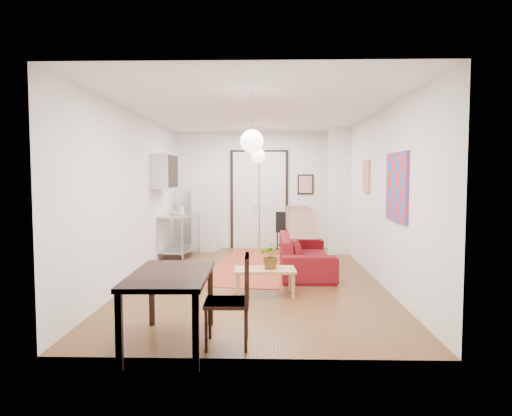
{
  "coord_description": "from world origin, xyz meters",
  "views": [
    {
      "loc": [
        0.2,
        -7.89,
        1.8
      ],
      "look_at": [
        0.0,
        0.02,
        1.25
      ],
      "focal_mm": 32.0,
      "sensor_mm": 36.0,
      "label": 1
    }
  ],
  "objects_px": {
    "fridge": "(206,217)",
    "dining_chair_far": "(228,291)",
    "sofa": "(305,254)",
    "dining_table": "(170,281)",
    "kitchen_counter": "(179,229)",
    "black_side_chair": "(287,227)",
    "dining_chair_near": "(228,291)",
    "coffee_table": "(265,272)"
  },
  "relations": [
    {
      "from": "dining_table",
      "to": "black_side_chair",
      "type": "relative_size",
      "value": 1.51
    },
    {
      "from": "kitchen_counter",
      "to": "dining_table",
      "type": "height_order",
      "value": "kitchen_counter"
    },
    {
      "from": "fridge",
      "to": "dining_chair_near",
      "type": "xyz_separation_m",
      "value": [
        1.07,
        -6.2,
        -0.24
      ]
    },
    {
      "from": "dining_chair_far",
      "to": "dining_chair_near",
      "type": "bearing_deg",
      "value": 0.0
    },
    {
      "from": "kitchen_counter",
      "to": "dining_table",
      "type": "distance_m",
      "value": 5.3
    },
    {
      "from": "dining_chair_far",
      "to": "fridge",
      "type": "bearing_deg",
      "value": -171.48
    },
    {
      "from": "sofa",
      "to": "dining_table",
      "type": "distance_m",
      "value": 4.2
    },
    {
      "from": "dining_chair_far",
      "to": "black_side_chair",
      "type": "xyz_separation_m",
      "value": [
        0.92,
        6.29,
        -0.01
      ]
    },
    {
      "from": "fridge",
      "to": "black_side_chair",
      "type": "xyz_separation_m",
      "value": [
        1.99,
        0.09,
        -0.25
      ]
    },
    {
      "from": "kitchen_counter",
      "to": "dining_chair_near",
      "type": "bearing_deg",
      "value": -65.43
    },
    {
      "from": "kitchen_counter",
      "to": "black_side_chair",
      "type": "height_order",
      "value": "kitchen_counter"
    },
    {
      "from": "fridge",
      "to": "dining_chair_far",
      "type": "distance_m",
      "value": 6.3
    },
    {
      "from": "kitchen_counter",
      "to": "sofa",
      "type": "bearing_deg",
      "value": -19.99
    },
    {
      "from": "coffee_table",
      "to": "black_side_chair",
      "type": "relative_size",
      "value": 0.99
    },
    {
      "from": "kitchen_counter",
      "to": "black_side_chair",
      "type": "bearing_deg",
      "value": 33.64
    },
    {
      "from": "dining_chair_near",
      "to": "kitchen_counter",
      "type": "bearing_deg",
      "value": -164.71
    },
    {
      "from": "sofa",
      "to": "fridge",
      "type": "bearing_deg",
      "value": 41.85
    },
    {
      "from": "black_side_chair",
      "to": "dining_table",
      "type": "bearing_deg",
      "value": 100.73
    },
    {
      "from": "dining_chair_near",
      "to": "black_side_chair",
      "type": "height_order",
      "value": "dining_chair_near"
    },
    {
      "from": "fridge",
      "to": "kitchen_counter",
      "type": "bearing_deg",
      "value": -104.7
    },
    {
      "from": "kitchen_counter",
      "to": "dining_chair_far",
      "type": "distance_m",
      "value": 5.34
    },
    {
      "from": "sofa",
      "to": "dining_chair_far",
      "type": "distance_m",
      "value": 3.88
    },
    {
      "from": "dining_table",
      "to": "coffee_table",
      "type": "bearing_deg",
      "value": 64.4
    },
    {
      "from": "coffee_table",
      "to": "fridge",
      "type": "bearing_deg",
      "value": 109.05
    },
    {
      "from": "dining_chair_far",
      "to": "coffee_table",
      "type": "bearing_deg",
      "value": 167.51
    },
    {
      "from": "sofa",
      "to": "kitchen_counter",
      "type": "bearing_deg",
      "value": 62.29
    },
    {
      "from": "kitchen_counter",
      "to": "dining_chair_far",
      "type": "relative_size",
      "value": 1.39
    },
    {
      "from": "sofa",
      "to": "coffee_table",
      "type": "height_order",
      "value": "sofa"
    },
    {
      "from": "dining_chair_near",
      "to": "sofa",
      "type": "bearing_deg",
      "value": 161.51
    },
    {
      "from": "sofa",
      "to": "dining_table",
      "type": "height_order",
      "value": "dining_table"
    },
    {
      "from": "dining_chair_far",
      "to": "black_side_chair",
      "type": "relative_size",
      "value": 1.02
    },
    {
      "from": "dining_chair_near",
      "to": "black_side_chair",
      "type": "distance_m",
      "value": 6.36
    },
    {
      "from": "sofa",
      "to": "coffee_table",
      "type": "bearing_deg",
      "value": 156.67
    },
    {
      "from": "fridge",
      "to": "dining_chair_far",
      "type": "xyz_separation_m",
      "value": [
        1.07,
        -6.2,
        -0.24
      ]
    },
    {
      "from": "dining_table",
      "to": "dining_chair_far",
      "type": "xyz_separation_m",
      "value": [
        0.6,
        0.1,
        -0.13
      ]
    },
    {
      "from": "fridge",
      "to": "dining_table",
      "type": "xyz_separation_m",
      "value": [
        0.47,
        -6.3,
        -0.11
      ]
    },
    {
      "from": "coffee_table",
      "to": "dining_chair_near",
      "type": "distance_m",
      "value": 2.02
    },
    {
      "from": "black_side_chair",
      "to": "sofa",
      "type": "bearing_deg",
      "value": 119.14
    },
    {
      "from": "coffee_table",
      "to": "black_side_chair",
      "type": "height_order",
      "value": "black_side_chair"
    },
    {
      "from": "kitchen_counter",
      "to": "dining_chair_near",
      "type": "xyz_separation_m",
      "value": [
        1.52,
        -5.12,
        -0.08
      ]
    },
    {
      "from": "fridge",
      "to": "dining_chair_near",
      "type": "height_order",
      "value": "fridge"
    },
    {
      "from": "coffee_table",
      "to": "dining_table",
      "type": "bearing_deg",
      "value": -115.6
    }
  ]
}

